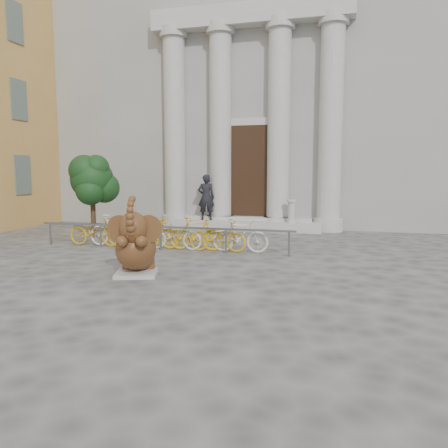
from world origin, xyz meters
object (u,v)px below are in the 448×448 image
(elephant_statue, at_px, (136,247))
(bike_rack, at_px, (164,232))
(tree, at_px, (93,180))
(pedestrian, at_px, (206,197))

(elephant_statue, relative_size, bike_rack, 0.23)
(elephant_statue, height_order, bike_rack, elephant_statue)
(bike_rack, bearing_deg, tree, 156.16)
(bike_rack, relative_size, tree, 2.75)
(bike_rack, bearing_deg, pedestrian, 91.65)
(elephant_statue, distance_m, bike_rack, 3.46)
(elephant_statue, xyz_separation_m, tree, (-3.96, 4.81, 1.37))
(elephant_statue, relative_size, pedestrian, 0.97)
(tree, distance_m, pedestrian, 4.68)
(elephant_statue, bearing_deg, tree, 112.02)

